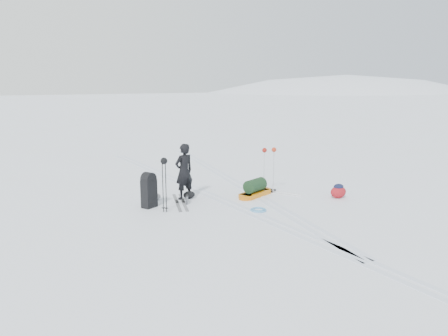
# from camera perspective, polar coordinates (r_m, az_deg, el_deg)

# --- Properties ---
(ground) EXTENTS (200.00, 200.00, 0.00)m
(ground) POSITION_cam_1_polar(r_m,az_deg,el_deg) (12.29, 0.24, -4.45)
(ground) COLOR white
(ground) RESTS_ON ground
(snow_hill_backdrop) EXTENTS (359.50, 192.00, 162.45)m
(snow_hill_backdrop) POSITION_cam_1_polar(r_m,az_deg,el_deg) (137.19, 6.96, -20.55)
(snow_hill_backdrop) COLOR white
(snow_hill_backdrop) RESTS_ON ground
(ski_tracks) EXTENTS (3.38, 17.97, 0.01)m
(ski_tracks) POSITION_cam_1_polar(r_m,az_deg,el_deg) (13.31, 0.77, -3.19)
(ski_tracks) COLOR silver
(ski_tracks) RESTS_ON ground
(skier) EXTENTS (0.66, 0.51, 1.61)m
(skier) POSITION_cam_1_polar(r_m,az_deg,el_deg) (12.47, -5.24, -0.47)
(skier) COLOR black
(skier) RESTS_ON ground
(pulk_sled) EXTENTS (1.39, 0.87, 0.51)m
(pulk_sled) POSITION_cam_1_polar(r_m,az_deg,el_deg) (12.90, 4.07, -2.81)
(pulk_sled) COLOR orange
(pulk_sled) RESTS_ON ground
(expedition_rucksack) EXTENTS (0.79, 0.98, 0.96)m
(expedition_rucksack) POSITION_cam_1_polar(r_m,az_deg,el_deg) (11.91, -9.69, -2.92)
(expedition_rucksack) COLOR black
(expedition_rucksack) RESTS_ON ground
(ski_poles_black) EXTENTS (0.18, 0.18, 1.43)m
(ski_poles_black) POSITION_cam_1_polar(r_m,az_deg,el_deg) (11.20, -7.83, 0.05)
(ski_poles_black) COLOR black
(ski_poles_black) RESTS_ON ground
(ski_poles_silver) EXTENTS (0.44, 0.19, 1.40)m
(ski_poles_silver) POSITION_cam_1_polar(r_m,az_deg,el_deg) (12.99, 5.92, 1.67)
(ski_poles_silver) COLOR silver
(ski_poles_silver) RESTS_ON ground
(touring_skis_grey) EXTENTS (0.76, 1.80, 0.07)m
(touring_skis_grey) POSITION_cam_1_polar(r_m,az_deg,el_deg) (12.29, -5.75, -4.44)
(touring_skis_grey) COLOR gray
(touring_skis_grey) RESTS_ON ground
(touring_skis_white) EXTENTS (1.29, 1.78, 0.07)m
(touring_skis_white) POSITION_cam_1_polar(r_m,az_deg,el_deg) (13.44, 6.21, -3.06)
(touring_skis_white) COLOR silver
(touring_skis_white) RESTS_ON ground
(rope_coil) EXTENTS (0.49, 0.49, 0.05)m
(rope_coil) POSITION_cam_1_polar(r_m,az_deg,el_deg) (11.52, 4.51, -5.45)
(rope_coil) COLOR #559CCF
(rope_coil) RESTS_ON ground
(small_daypack) EXTENTS (0.53, 0.42, 0.42)m
(small_daypack) POSITION_cam_1_polar(r_m,az_deg,el_deg) (13.09, 14.71, -2.93)
(small_daypack) COLOR maroon
(small_daypack) RESTS_ON ground
(thermos_pair) EXTENTS (0.16, 0.26, 0.25)m
(thermos_pair) POSITION_cam_1_polar(r_m,az_deg,el_deg) (12.14, -4.86, -4.11)
(thermos_pair) COLOR slate
(thermos_pair) RESTS_ON ground
(stuff_sack) EXTENTS (0.38, 0.31, 0.22)m
(stuff_sack) POSITION_cam_1_polar(r_m,az_deg,el_deg) (12.65, -4.58, -3.51)
(stuff_sack) COLOR black
(stuff_sack) RESTS_ON ground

